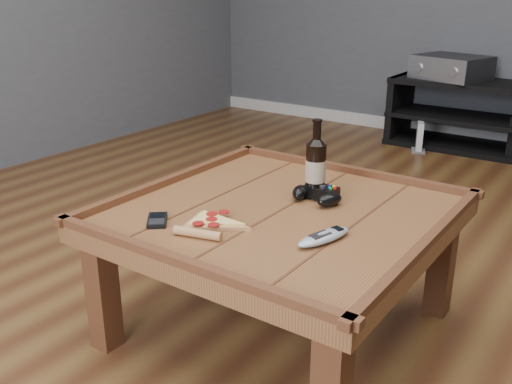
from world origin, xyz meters
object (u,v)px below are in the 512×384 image
Objects in this scene: coffee_table at (281,226)px; remote_control at (324,237)px; media_console at (489,118)px; smartphone at (157,220)px; av_receiver at (451,67)px; pizza_slice at (210,224)px; beer_bottle at (316,166)px; game_controller at (317,194)px; game_console at (419,138)px.

coffee_table is 0.28m from remote_control.
coffee_table is at bearing -90.00° from media_console.
coffee_table is 8.60× the size of smartphone.
coffee_table is at bearing -67.46° from av_receiver.
pizza_slice is 0.17m from smartphone.
beer_bottle is 1.36× the size of game_controller.
pizza_slice reaches higher than coffee_table.
media_console reaches higher than remote_control.
smartphone is at bearing -130.10° from coffee_table.
game_controller is 1.67× the size of smartphone.
game_console is (-0.43, 2.32, -0.46)m from beer_bottle.
game_controller is 0.67× the size of pizza_slice.
coffee_table reaches higher than smartphone.
pizza_slice is at bearing -109.93° from game_controller.
game_controller reaches higher than game_console.
media_console reaches higher than game_console.
game_controller is at bearing -65.92° from av_receiver.
av_receiver is (-0.36, 2.61, 0.11)m from game_controller.
pizza_slice reaches higher than game_console.
av_receiver is (-0.05, 3.05, 0.12)m from smartphone.
media_console is at bearing 94.18° from game_controller.
beer_bottle is 1.32× the size of remote_control.
game_console is (-0.64, 2.63, -0.37)m from remote_control.
media_console is at bearing 73.09° from pizza_slice.
game_console is (-0.14, 2.81, -0.36)m from smartphone.
media_console is 4.67× the size of pizza_slice.
beer_bottle is 0.57m from smartphone.
game_console is at bearing 81.33° from pizza_slice.
remote_control is (0.49, 0.17, 0.01)m from smartphone.
coffee_table is at bearing 51.79° from pizza_slice.
media_console reaches higher than smartphone.
beer_bottle reaches higher than game_controller.
remote_control is 2.93m from av_receiver.
av_receiver is at bearing 96.41° from coffee_table.
coffee_table is at bearing 166.07° from remote_control.
av_receiver is 2.60× the size of game_console.
game_controller is at bearing 52.21° from pizza_slice.
av_receiver is at bearing 50.19° from smartphone.
game_controller is at bearing 67.87° from coffee_table.
beer_bottle is (0.02, 0.18, 0.17)m from coffee_table.
game_controller reaches higher than smartphone.
coffee_table is at bearing -97.57° from beer_bottle.
av_receiver is (-0.20, 2.99, 0.12)m from pizza_slice.
av_receiver reaches higher than game_controller.
beer_bottle is 1.27× the size of game_console.
pizza_slice is 2.50× the size of smartphone.
beer_bottle is 0.49× the size of av_receiver.
game_controller is at bearing 139.29° from remote_control.
remote_control reaches higher than game_console.
beer_bottle reaches higher than pizza_slice.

